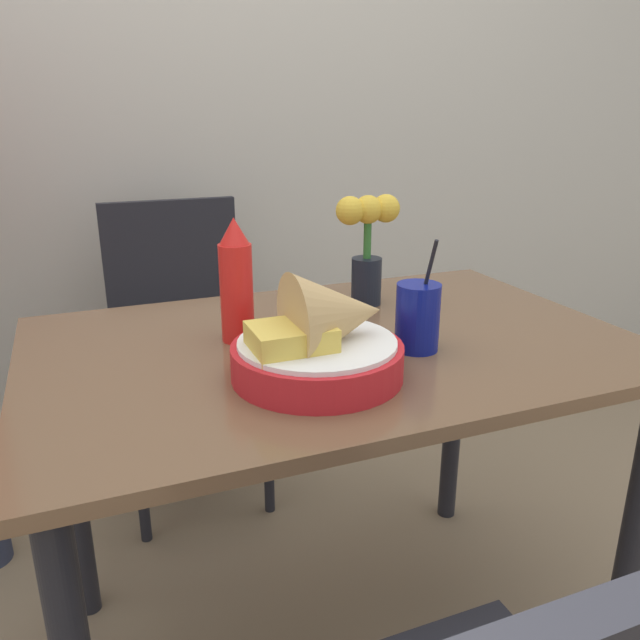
{
  "coord_description": "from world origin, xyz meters",
  "views": [
    {
      "loc": [
        -0.43,
        -1.01,
        1.14
      ],
      "look_at": [
        -0.05,
        -0.04,
        0.79
      ],
      "focal_mm": 35.0,
      "sensor_mm": 36.0,
      "label": 1
    }
  ],
  "objects": [
    {
      "name": "food_basket",
      "position": [
        -0.08,
        -0.14,
        0.79
      ],
      "size": [
        0.28,
        0.28,
        0.18
      ],
      "color": "red",
      "rests_on": "dining_table"
    },
    {
      "name": "chair_far_window",
      "position": [
        -0.16,
        0.79,
        0.53
      ],
      "size": [
        0.4,
        0.4,
        0.88
      ],
      "color": "black",
      "rests_on": "ground_plane"
    },
    {
      "name": "flower_vase",
      "position": [
        0.16,
        0.19,
        0.87
      ],
      "size": [
        0.15,
        0.07,
        0.24
      ],
      "color": "black",
      "rests_on": "dining_table"
    },
    {
      "name": "dining_table",
      "position": [
        0.0,
        0.0,
        0.62
      ],
      "size": [
        1.12,
        0.73,
        0.73
      ],
      "color": "brown",
      "rests_on": "ground_plane"
    },
    {
      "name": "ketchup_bottle",
      "position": [
        -0.17,
        0.07,
        0.84
      ],
      "size": [
        0.06,
        0.06,
        0.23
      ],
      "color": "red",
      "rests_on": "dining_table"
    },
    {
      "name": "wall_window",
      "position": [
        0.0,
        1.16,
        1.3
      ],
      "size": [
        7.0,
        0.06,
        2.6
      ],
      "color": "#B7B2A3",
      "rests_on": "ground_plane"
    },
    {
      "name": "drink_cup",
      "position": [
        0.12,
        -0.1,
        0.78
      ],
      "size": [
        0.08,
        0.08,
        0.21
      ],
      "color": "navy",
      "rests_on": "dining_table"
    }
  ]
}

